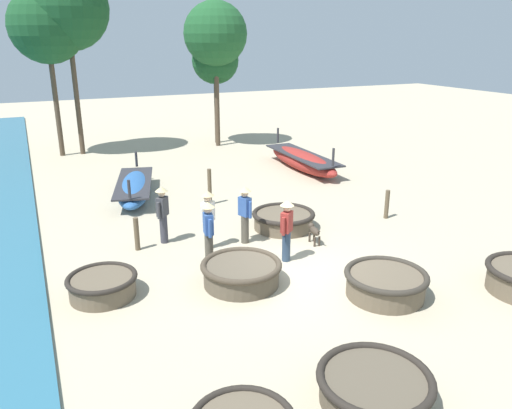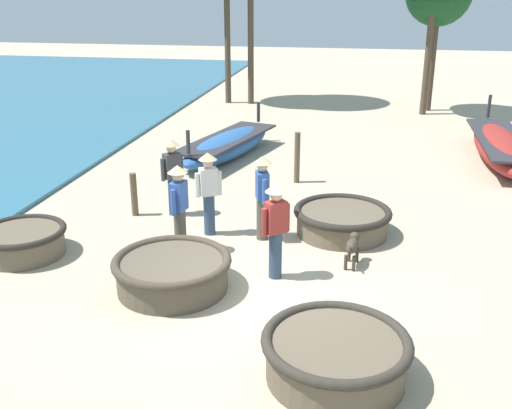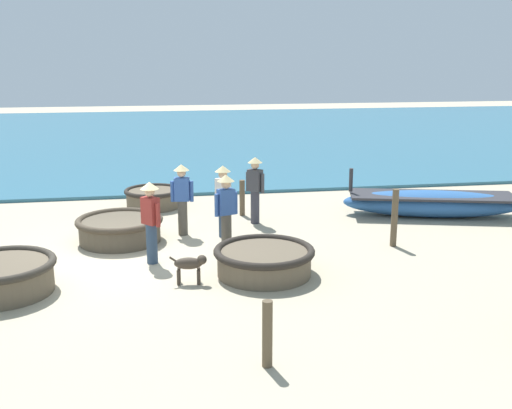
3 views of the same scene
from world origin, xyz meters
name	(u,v)px [view 2 (image 2 of 3)]	position (x,y,z in m)	size (l,w,h in m)	color
ground_plane	(252,294)	(0.00, 0.00, 0.00)	(80.00, 80.00, 0.00)	tan
coracle_far_left	(23,241)	(-4.39, 0.72, 0.29)	(1.58, 1.58, 0.52)	brown
coracle_far_right	(336,355)	(1.43, -1.93, 0.33)	(1.89, 1.89, 0.60)	brown
coracle_nearest	(342,220)	(1.30, 2.78, 0.30)	(1.93, 1.93, 0.54)	brown
coracle_weathered	(172,271)	(-1.31, -0.03, 0.31)	(1.93, 1.93, 0.57)	brown
long_boat_blue_hull	(227,145)	(-2.19, 7.86, 0.36)	(2.31, 4.71, 1.23)	#285693
long_boat_red_hull	(500,147)	(5.39, 8.79, 0.41)	(1.35, 5.42, 1.45)	maroon
fisherman_with_hat	(172,172)	(-2.31, 3.22, 0.96)	(0.39, 0.41, 1.67)	#383842
fisherman_standing_left	(262,192)	(-0.22, 2.25, 0.96)	(0.36, 0.51, 1.67)	#4C473D
fisherman_standing_right	(179,203)	(-1.60, 1.39, 0.96)	(0.36, 0.53, 1.67)	#4C473D
fisherman_hauling	(209,188)	(-1.29, 2.30, 0.96)	(0.48, 0.36, 1.67)	#2D425B
fisherman_crouching	(276,225)	(0.27, 0.68, 0.96)	(0.43, 0.39, 1.67)	#2D425B
dog	(353,246)	(1.54, 1.37, 0.37)	(0.27, 0.68, 0.55)	#3D3328
mooring_post_mid_beach	(297,158)	(0.03, 5.90, 0.64)	(0.14, 0.14, 1.28)	brown
mooring_post_shoreline	(134,194)	(-3.12, 3.01, 0.47)	(0.14, 0.14, 0.94)	brown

